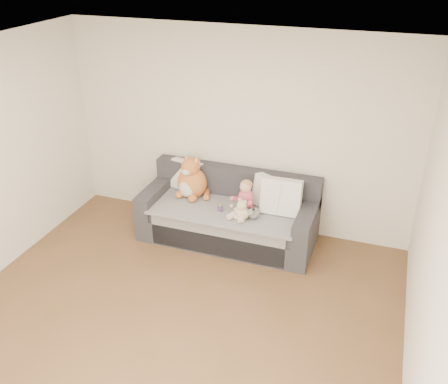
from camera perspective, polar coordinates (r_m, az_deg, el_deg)
name	(u,v)px	position (r m, az deg, el deg)	size (l,w,h in m)	color
room_shell	(168,207)	(4.58, -6.44, -1.71)	(5.00, 5.00, 5.00)	brown
sofa	(229,216)	(6.38, 0.57, -2.77)	(2.20, 0.94, 0.85)	#2C2B31
cushion_left	(186,175)	(6.63, -4.33, 1.93)	(0.47, 0.28, 0.41)	silver
cushion_right_back	(269,193)	(6.17, 5.17, -0.14)	(0.48, 0.38, 0.42)	silver
cushion_right_front	(281,197)	(6.06, 6.56, -0.53)	(0.49, 0.23, 0.46)	silver
toddler	(245,199)	(6.06, 2.37, -0.83)	(0.30, 0.43, 0.42)	#ED5389
plush_cat	(192,180)	(6.44, -3.72, 1.33)	(0.46, 0.41, 0.60)	#AF6D27
teddy_bear	(242,211)	(5.94, 2.05, -2.21)	(0.20, 0.17, 0.27)	tan
plush_cow	(253,213)	(5.98, 3.39, -2.41)	(0.14, 0.21, 0.17)	white
sippy_cup	(220,207)	(6.14, -0.41, -1.75)	(0.09, 0.06, 0.10)	#6D3288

